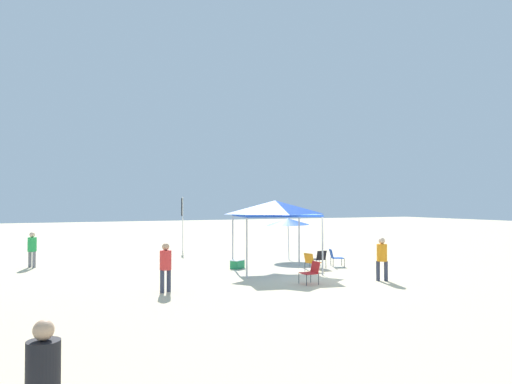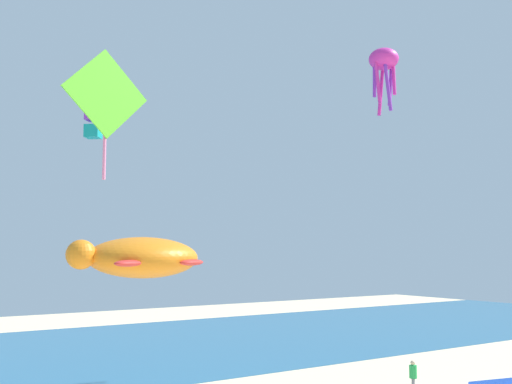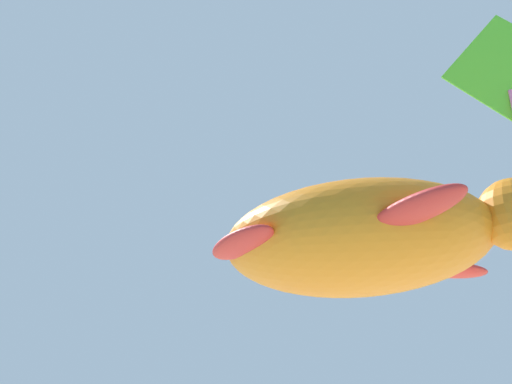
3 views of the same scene
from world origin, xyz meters
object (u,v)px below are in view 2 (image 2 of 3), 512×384
at_px(kite_box_purple, 93,123).
at_px(kite_diamond_lime, 106,98).
at_px(kite_octopus_magenta, 384,63).
at_px(kite_turtle_orange, 141,258).
at_px(person_by_tent, 413,374).

bearing_deg(kite_box_purple, kite_diamond_lime, 112.63).
height_order(kite_octopus_magenta, kite_turtle_orange, kite_octopus_magenta).
bearing_deg(kite_box_purple, kite_octopus_magenta, -160.17).
bearing_deg(kite_box_purple, person_by_tent, 176.97).
bearing_deg(kite_turtle_orange, kite_octopus_magenta, -171.36).
height_order(person_by_tent, kite_diamond_lime, kite_diamond_lime).
distance_m(kite_octopus_magenta, kite_diamond_lime, 23.39).
relative_size(kite_diamond_lime, kite_turtle_orange, 0.79).
distance_m(person_by_tent, kite_diamond_lime, 20.51).
distance_m(person_by_tent, kite_box_purple, 22.15).
xyz_separation_m(kite_diamond_lime, kite_turtle_orange, (3.30, 4.39, -5.66)).
height_order(kite_diamond_lime, kite_turtle_orange, kite_diamond_lime).
xyz_separation_m(person_by_tent, kite_diamond_lime, (-16.88, -1.25, 11.59)).
relative_size(kite_octopus_magenta, kite_box_purple, 2.48).
relative_size(person_by_tent, kite_diamond_lime, 0.35).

